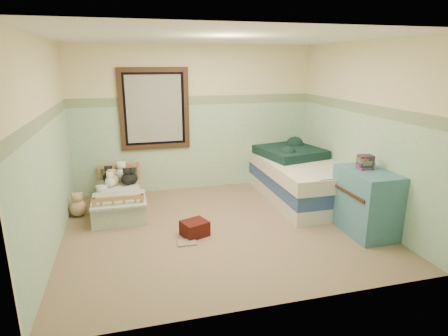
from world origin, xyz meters
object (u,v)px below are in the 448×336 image
object	(u,v)px
red_pillow	(195,228)
floor_book	(187,243)
plush_floor_cream	(103,201)
plush_floor_tan	(78,208)
dresser	(366,202)
twin_bed_frame	(298,192)
toddler_bed_frame	(120,204)

from	to	relation	value
red_pillow	floor_book	size ratio (longest dim) A/B	1.36
plush_floor_cream	plush_floor_tan	size ratio (longest dim) A/B	1.10
plush_floor_cream	dresser	distance (m)	3.84
floor_book	plush_floor_tan	bearing A→B (deg)	138.75
twin_bed_frame	red_pillow	size ratio (longest dim) A/B	6.88
plush_floor_cream	twin_bed_frame	size ratio (longest dim) A/B	0.12
plush_floor_tan	dresser	bearing A→B (deg)	-22.37
plush_floor_cream	toddler_bed_frame	bearing A→B (deg)	-10.38
toddler_bed_frame	red_pillow	xyz separation A→B (m)	(0.95, -1.20, 0.01)
dresser	floor_book	world-z (taller)	dresser
toddler_bed_frame	red_pillow	world-z (taller)	red_pillow
plush_floor_tan	twin_bed_frame	distance (m)	3.50
toddler_bed_frame	dresser	world-z (taller)	dresser
red_pillow	toddler_bed_frame	bearing A→B (deg)	128.55
toddler_bed_frame	floor_book	distance (m)	1.62
red_pillow	plush_floor_tan	bearing A→B (deg)	145.12
dresser	floor_book	xyz separation A→B (m)	(-2.36, 0.27, -0.42)
floor_book	dresser	bearing A→B (deg)	-5.43
toddler_bed_frame	twin_bed_frame	xyz separation A→B (m)	(2.90, -0.24, 0.02)
plush_floor_tan	floor_book	distance (m)	1.91
toddler_bed_frame	plush_floor_cream	world-z (taller)	plush_floor_cream
red_pillow	floor_book	bearing A→B (deg)	-125.05
twin_bed_frame	dresser	distance (m)	1.49
plush_floor_cream	twin_bed_frame	bearing A→B (deg)	-5.22
plush_floor_tan	twin_bed_frame	world-z (taller)	plush_floor_tan
red_pillow	dresser	bearing A→B (deg)	-11.96
dresser	toddler_bed_frame	bearing A→B (deg)	152.28
twin_bed_frame	plush_floor_cream	bearing A→B (deg)	174.78
plush_floor_cream	floor_book	xyz separation A→B (m)	(1.06, -1.45, -0.13)
plush_floor_cream	twin_bed_frame	world-z (taller)	plush_floor_cream
plush_floor_tan	floor_book	bearing A→B (deg)	-42.30
toddler_bed_frame	twin_bed_frame	size ratio (longest dim) A/B	0.63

